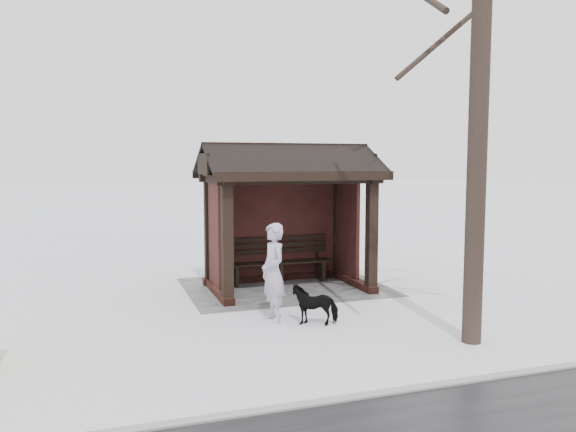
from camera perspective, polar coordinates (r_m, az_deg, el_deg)
The scene contains 6 objects.
ground at distance 12.02m, azimuth -0.01°, elevation -7.45°, with size 120.00×120.00×0.00m, color silver.
kerb at distance 7.25m, azimuth 14.58°, elevation -16.44°, with size 120.00×0.15×0.06m, color gray.
trampled_patch at distance 12.21m, azimuth -0.31°, elevation -7.22°, with size 4.20×3.20×0.02m, color gray.
bus_shelter at distance 11.88m, azimuth -0.25°, elevation 2.94°, with size 3.60×2.40×3.09m.
pedestrian at distance 9.52m, azimuth -1.51°, elevation -5.76°, with size 0.61×0.40×1.68m, color #B2A4C0.
dog at distance 9.52m, azimuth 2.75°, elevation -8.93°, with size 0.35×0.77×0.65m, color black.
Camera 1 is at (3.73, 11.11, 2.70)m, focal length 35.00 mm.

